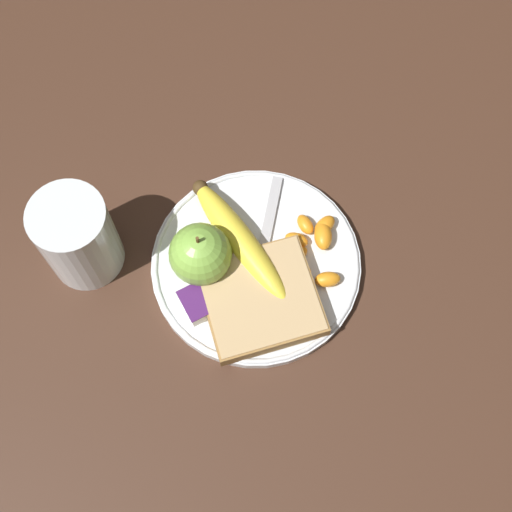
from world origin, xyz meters
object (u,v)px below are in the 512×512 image
plate (256,264)px  juice_glass (78,239)px  jam_packet (204,300)px  bread_slice (260,299)px  banana (239,240)px  apple (200,254)px  fork (261,261)px

plate → juice_glass: bearing=148.0°
juice_glass → jam_packet: (0.09, -0.12, -0.03)m
bread_slice → jam_packet: bearing=152.9°
banana → apple: bearing=-178.2°
juice_glass → apple: 0.13m
fork → jam_packet: bearing=-40.7°
plate → jam_packet: bearing=-167.9°
apple → jam_packet: apple is taller
banana → fork: bearing=-68.3°
juice_glass → jam_packet: bearing=-52.4°
apple → jam_packet: 0.05m
banana → bread_slice: size_ratio=1.27×
banana → jam_packet: banana is taller
apple → fork: 0.07m
bread_slice → jam_packet: size_ratio=2.97×
apple → bread_slice: 0.08m
banana → jam_packet: size_ratio=3.76×
banana → bread_slice: (-0.01, -0.07, -0.01)m
juice_glass → banana: size_ratio=0.62×
juice_glass → apple: (0.11, -0.08, -0.01)m
plate → bread_slice: bread_slice is taller
juice_glass → bread_slice: bearing=-45.1°
plate → apple: apple is taller
fork → jam_packet: 0.08m
apple → bread_slice: bearing=-62.0°
plate → fork: fork is taller
juice_glass → jam_packet: size_ratio=2.33×
juice_glass → banana: (0.16, -0.08, -0.02)m
plate → apple: 0.07m
juice_glass → bread_slice: (0.14, -0.15, -0.03)m
apple → jam_packet: (-0.02, -0.04, -0.02)m
bread_slice → jam_packet: same height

